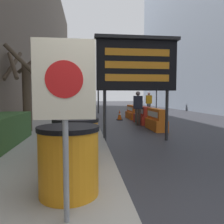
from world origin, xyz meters
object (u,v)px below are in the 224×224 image
object	(u,v)px
traffic_cone_mid	(120,115)
pedestrian_passerby	(138,105)
jersey_barrier_orange_far	(133,113)
traffic_light_near_curb	(98,78)
barrel_drum_foreground	(69,160)
message_board	(137,65)
warning_sign	(65,95)
traffic_light_far_side	(157,82)
jersey_barrier_orange_near	(156,121)
traffic_cone_near	(149,117)
barrel_drum_middle	(76,144)
barrel_drum_back	(74,134)
pedestrian_worker	(149,101)
jersey_barrier_red_striped	(143,116)

from	to	relation	value
traffic_cone_mid	pedestrian_passerby	distance (m)	2.60
jersey_barrier_orange_far	traffic_light_near_curb	size ratio (longest dim) A/B	0.48
barrel_drum_foreground	message_board	bearing A→B (deg)	64.81
jersey_barrier_orange_far	traffic_cone_mid	size ratio (longest dim) A/B	3.17
warning_sign	message_board	xyz separation A→B (m)	(1.81, 4.56, 0.96)
traffic_cone_mid	traffic_light_far_side	size ratio (longest dim) A/B	0.15
jersey_barrier_orange_near	pedestrian_passerby	bearing A→B (deg)	105.51
traffic_cone_near	barrel_drum_middle	bearing A→B (deg)	-115.35
barrel_drum_foreground	traffic_light_near_curb	bearing A→B (deg)	85.23
traffic_light_near_curb	warning_sign	bearing A→B (deg)	-94.50
barrel_drum_middle	jersey_barrier_orange_near	size ratio (longest dim) A/B	0.56
barrel_drum_middle	traffic_cone_mid	world-z (taller)	barrel_drum_middle
traffic_cone_near	warning_sign	bearing A→B (deg)	-111.44
barrel_drum_back	jersey_barrier_orange_far	world-z (taller)	barrel_drum_back
barrel_drum_middle	jersey_barrier_orange_near	xyz separation A→B (m)	(3.16, 5.10, -0.19)
traffic_light_near_curb	barrel_drum_foreground	bearing A→B (deg)	-94.77
warning_sign	pedestrian_worker	distance (m)	15.77
traffic_cone_near	pedestrian_passerby	xyz separation A→B (m)	(-0.89, -1.02, 0.69)
jersey_barrier_red_striped	pedestrian_worker	world-z (taller)	pedestrian_worker
jersey_barrier_orange_near	barrel_drum_foreground	bearing A→B (deg)	-117.81
message_board	traffic_light_far_side	size ratio (longest dim) A/B	0.81
warning_sign	jersey_barrier_red_striped	size ratio (longest dim) A/B	0.99
jersey_barrier_orange_far	traffic_light_near_curb	distance (m)	5.63
barrel_drum_middle	jersey_barrier_red_striped	size ratio (longest dim) A/B	0.48
jersey_barrier_orange_near	pedestrian_worker	size ratio (longest dim) A/B	0.95
barrel_drum_back	jersey_barrier_orange_far	distance (m)	9.37
warning_sign	pedestrian_passerby	distance (m)	8.75
message_board	traffic_light_near_curb	size ratio (longest dim) A/B	0.80
barrel_drum_back	traffic_cone_mid	bearing A→B (deg)	74.18
barrel_drum_foreground	message_board	xyz separation A→B (m)	(1.83, 3.90, 1.83)
jersey_barrier_orange_near	traffic_cone_mid	world-z (taller)	jersey_barrier_orange_near
traffic_cone_mid	barrel_drum_back	bearing A→B (deg)	-105.82
barrel_drum_foreground	warning_sign	xyz separation A→B (m)	(0.02, -0.66, 0.87)
jersey_barrier_orange_near	warning_sign	bearing A→B (deg)	-115.30
traffic_light_far_side	barrel_drum_foreground	bearing A→B (deg)	-111.58
message_board	barrel_drum_middle	bearing A→B (deg)	-121.54
warning_sign	traffic_light_far_side	distance (m)	21.45
barrel_drum_back	traffic_light_near_curb	xyz separation A→B (m)	(1.32, 13.39, 2.39)
warning_sign	pedestrian_worker	bearing A→B (deg)	70.49
jersey_barrier_orange_far	traffic_light_near_curb	xyz separation A→B (m)	(-1.93, 4.60, 2.60)
barrel_drum_foreground	message_board	size ratio (longest dim) A/B	0.28
traffic_light_far_side	pedestrian_passerby	size ratio (longest dim) A/B	2.41
barrel_drum_middle	traffic_cone_near	world-z (taller)	barrel_drum_middle
traffic_cone_mid	barrel_drum_foreground	bearing A→B (deg)	-102.62
jersey_barrier_red_striped	warning_sign	bearing A→B (deg)	-109.62
traffic_cone_mid	traffic_light_near_curb	bearing A→B (deg)	100.38
traffic_light_far_side	traffic_cone_mid	bearing A→B (deg)	-120.20
pedestrian_passerby	traffic_light_far_side	bearing A→B (deg)	76.32
warning_sign	jersey_barrier_orange_near	world-z (taller)	warning_sign
jersey_barrier_red_striped	traffic_light_far_side	xyz separation A→B (m)	(4.43, 11.04, 2.54)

